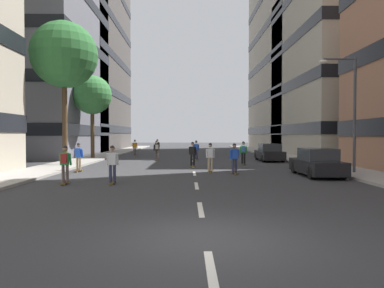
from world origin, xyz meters
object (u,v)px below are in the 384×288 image
skater_6 (79,156)px  skater_8 (210,156)px  skater_2 (243,152)px  street_tree_near (64,55)px  parked_car_mid (317,163)px  skater_9 (193,153)px  skater_1 (112,163)px  skater_7 (196,149)px  skater_5 (157,146)px  street_tree_mid (92,95)px  skater_0 (157,149)px  streetlamp_right (348,102)px  skater_3 (135,147)px  parked_car_near (269,153)px  skater_10 (234,157)px  skater_4 (65,162)px

skater_6 → skater_8: bearing=-3.0°
skater_2 → street_tree_near: bearing=-177.4°
skater_6 → skater_8: (8.03, -0.43, 0.00)m
parked_car_mid → skater_9: (-6.75, 5.73, 0.29)m
skater_1 → skater_7: (4.20, 15.96, 0.00)m
skater_1 → skater_2: 12.96m
skater_2 → skater_5: bearing=117.2°
street_tree_mid → skater_0: bearing=-16.9°
skater_1 → skater_5: same height
parked_car_mid → skater_2: (-2.89, 7.33, 0.32)m
street_tree_mid → skater_6: (2.31, -11.83, -5.01)m
streetlamp_right → skater_1: size_ratio=3.65×
parked_car_mid → street_tree_mid: (-16.07, 14.23, 5.29)m
skater_0 → skater_7: 3.57m
parked_car_mid → streetlamp_right: 4.05m
skater_6 → parked_car_mid: bearing=-9.9°
skater_3 → skater_8: same height
skater_2 → skater_5: 17.02m
skater_2 → skater_8: bearing=-117.9°
skater_0 → skater_3: bearing=113.6°
street_tree_mid → skater_7: (9.75, -1.41, -5.01)m
skater_7 → skater_0: bearing=-172.4°
skater_8 → parked_car_near: bearing=58.7°
parked_car_mid → skater_10: (-4.39, 1.08, 0.29)m
skater_0 → skater_9: same height
skater_6 → skater_10: 9.46m
street_tree_mid → skater_0: 8.18m
street_tree_near → skater_4: bearing=-71.0°
skater_4 → skater_5: 25.73m
parked_car_near → street_tree_near: (-16.07, -4.66, 7.37)m
skater_2 → streetlamp_right: bearing=-53.5°
skater_8 → skater_10: 1.61m
skater_9 → skater_8: bearing=-74.8°
street_tree_mid → skater_3: 7.70m
street_tree_near → skater_2: 14.96m
skater_3 → skater_5: same height
skater_2 → skater_3: bearing=130.2°
parked_car_mid → street_tree_mid: 22.11m
skater_5 → street_tree_mid: bearing=-123.2°
skater_7 → skater_1: bearing=-104.7°
skater_2 → skater_9: same height
skater_3 → skater_6: same height
skater_0 → street_tree_mid: bearing=163.1°
parked_car_mid → skater_5: bearing=115.4°
skater_2 → skater_4: size_ratio=1.00×
skater_10 → skater_2: bearing=76.5°
street_tree_near → parked_car_mid: bearing=-22.7°
parked_car_near → skater_2: size_ratio=2.47×
skater_2 → skater_7: same height
parked_car_near → skater_8: skater_8 is taller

